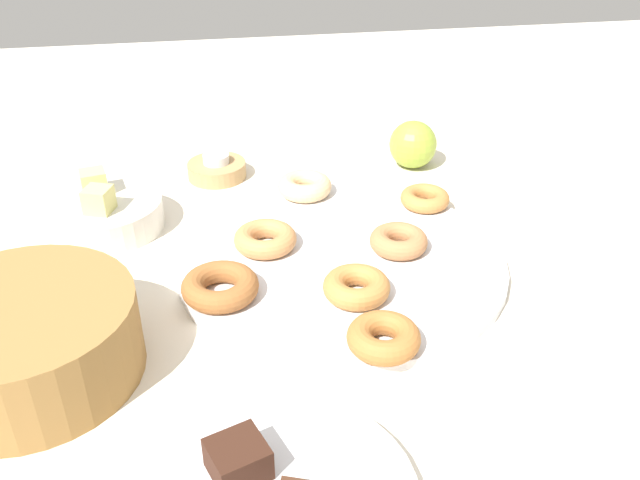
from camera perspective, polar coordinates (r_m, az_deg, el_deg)
ground_plane at (r=0.94m, az=1.80°, el=-2.14°), size 2.40×2.40×0.00m
donut_plate at (r=0.94m, az=1.81°, el=-1.78°), size 0.44×0.44×0.01m
donut_0 at (r=0.77m, az=5.31°, el=-8.07°), size 0.12×0.12×0.03m
donut_1 at (r=0.85m, az=2.86°, el=-3.92°), size 0.12×0.12×0.03m
donut_2 at (r=1.07m, az=8.71°, el=3.44°), size 0.10×0.10×0.02m
donut_3 at (r=0.95m, az=-4.57°, el=0.09°), size 0.12×0.12×0.03m
donut_4 at (r=0.95m, az=6.55°, el=-0.08°), size 0.09×0.09×0.03m
donut_5 at (r=1.09m, az=-1.28°, el=4.51°), size 0.09×0.09×0.03m
donut_6 at (r=0.86m, az=-8.30°, el=-3.84°), size 0.14×0.14×0.03m
brownie_far at (r=0.64m, az=-6.83°, el=-17.62°), size 0.06×0.06×0.03m
candle_holder at (r=1.19m, az=-8.56°, el=5.79°), size 0.10×0.10×0.03m
tealight at (r=1.18m, az=-8.64°, el=6.70°), size 0.04×0.04×0.01m
basket at (r=0.80m, az=-23.30°, el=-7.66°), size 0.33×0.33×0.09m
fruit_bowl at (r=1.06m, az=-17.42°, el=2.01°), size 0.17×0.17×0.04m
melon_chunk_left at (r=1.02m, az=-17.93°, el=3.19°), size 0.05×0.05×0.04m
melon_chunk_right at (r=1.08m, az=-18.28°, el=4.59°), size 0.04×0.04×0.04m
apple at (r=1.21m, az=7.73°, el=7.87°), size 0.08×0.08×0.08m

